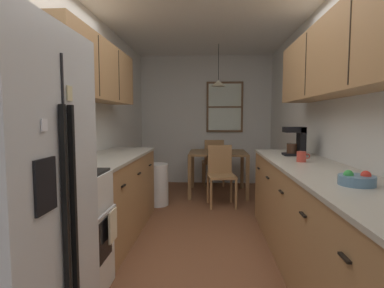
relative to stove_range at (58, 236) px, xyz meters
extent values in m
plane|color=brown|center=(0.99, 1.47, -0.47)|extent=(12.00, 12.00, 0.00)
cube|color=silver|center=(-0.36, 1.47, 0.80)|extent=(0.10, 9.00, 2.55)
cube|color=silver|center=(2.34, 1.47, 0.80)|extent=(0.10, 9.00, 2.55)
cube|color=silver|center=(0.99, 4.12, 0.80)|extent=(4.40, 0.10, 2.55)
cube|color=white|center=(0.99, 1.47, 2.12)|extent=(4.40, 9.00, 0.08)
cube|color=black|center=(0.43, -0.72, 0.34)|extent=(0.01, 0.01, 1.56)
cube|color=black|center=(0.45, -0.76, 0.34)|extent=(0.02, 0.02, 1.11)
cube|color=black|center=(0.45, -0.68, 0.34)|extent=(0.02, 0.02, 1.11)
cube|color=black|center=(0.43, -0.89, 0.57)|extent=(0.01, 0.15, 0.22)
cube|color=beige|center=(0.43, -0.65, 0.96)|extent=(0.01, 0.05, 0.07)
cube|color=white|center=(0.43, -0.88, 0.81)|extent=(0.01, 0.04, 0.05)
cube|color=white|center=(0.00, 0.00, -0.02)|extent=(0.62, 0.61, 0.90)
cube|color=black|center=(0.32, 0.00, -0.05)|extent=(0.01, 0.43, 0.30)
cube|color=silver|center=(0.34, 0.00, 0.16)|extent=(0.02, 0.49, 0.02)
cube|color=black|center=(0.00, 0.00, 0.44)|extent=(0.59, 0.58, 0.02)
cube|color=white|center=(-0.28, 0.00, 0.53)|extent=(0.06, 0.61, 0.20)
cylinder|color=#2D2D2D|center=(-0.14, -0.13, 0.45)|extent=(0.15, 0.15, 0.01)
cylinder|color=#2D2D2D|center=(-0.14, 0.13, 0.45)|extent=(0.15, 0.15, 0.01)
cylinder|color=#2D2D2D|center=(0.14, -0.13, 0.45)|extent=(0.15, 0.15, 0.01)
cylinder|color=#2D2D2D|center=(0.14, 0.13, 0.45)|extent=(0.15, 0.15, 0.01)
cube|color=black|center=(-0.12, 0.00, 1.16)|extent=(0.38, 0.58, 0.30)
cube|color=black|center=(0.08, -0.06, 1.16)|extent=(0.01, 0.35, 0.20)
cube|color=#2D2D33|center=(0.08, 0.20, 1.16)|extent=(0.01, 0.12, 0.20)
cube|color=#A87A4C|center=(-0.01, 1.24, -0.04)|extent=(0.60, 1.84, 0.87)
cube|color=#B7B2A3|center=(-0.01, 1.24, 0.41)|extent=(0.63, 1.86, 0.03)
cube|color=black|center=(0.31, 0.62, 0.23)|extent=(0.02, 0.10, 0.01)
cube|color=black|center=(0.31, 1.24, 0.23)|extent=(0.02, 0.10, 0.01)
cube|color=black|center=(0.31, 1.85, 0.23)|extent=(0.02, 0.10, 0.01)
cube|color=#A87A4C|center=(-0.15, 1.19, 1.34)|extent=(0.32, 1.94, 0.63)
cube|color=#2D2319|center=(0.02, 0.87, 1.34)|extent=(0.01, 0.01, 0.58)
cube|color=#2D2319|center=(0.02, 1.51, 1.34)|extent=(0.01, 0.01, 0.58)
cube|color=#A87A4C|center=(1.99, 0.48, -0.04)|extent=(0.60, 3.01, 0.87)
cube|color=#B7B2A3|center=(1.99, 0.48, 0.41)|extent=(0.63, 3.03, 0.03)
cube|color=black|center=(1.68, -0.73, 0.23)|extent=(0.02, 0.10, 0.01)
cube|color=black|center=(1.68, -0.13, 0.23)|extent=(0.02, 0.10, 0.01)
cube|color=black|center=(1.68, 0.48, 0.23)|extent=(0.02, 0.10, 0.01)
cube|color=black|center=(1.68, 1.08, 0.23)|extent=(0.02, 0.10, 0.01)
cube|color=black|center=(1.68, 1.68, 0.23)|extent=(0.02, 0.10, 0.01)
cube|color=#A87A4C|center=(2.13, 0.43, 1.34)|extent=(0.32, 2.71, 0.62)
cube|color=#2D2319|center=(1.97, -0.02, 1.34)|extent=(0.01, 0.01, 0.57)
cube|color=#2D2319|center=(1.97, 0.88, 1.34)|extent=(0.01, 0.01, 0.57)
cube|color=brown|center=(1.22, 3.16, 0.25)|extent=(0.98, 0.90, 0.03)
cube|color=brown|center=(0.76, 2.74, -0.12)|extent=(0.06, 0.06, 0.70)
cube|color=brown|center=(1.68, 2.74, -0.12)|extent=(0.06, 0.06, 0.70)
cube|color=brown|center=(0.76, 3.58, -0.12)|extent=(0.06, 0.06, 0.70)
cube|color=brown|center=(1.68, 3.58, -0.12)|extent=(0.06, 0.06, 0.70)
cube|color=#A87A4C|center=(1.26, 2.43, -0.02)|extent=(0.45, 0.45, 0.04)
cube|color=#A87A4C|center=(1.24, 2.61, 0.20)|extent=(0.37, 0.08, 0.45)
cylinder|color=#A87A4C|center=(1.47, 2.27, -0.26)|extent=(0.04, 0.04, 0.43)
cylinder|color=#A87A4C|center=(1.11, 2.22, -0.26)|extent=(0.04, 0.04, 0.43)
cylinder|color=#A87A4C|center=(1.42, 2.63, -0.26)|extent=(0.04, 0.04, 0.43)
cylinder|color=#A87A4C|center=(1.06, 2.59, -0.26)|extent=(0.04, 0.04, 0.43)
cube|color=#A87A4C|center=(1.14, 3.89, -0.02)|extent=(0.44, 0.44, 0.04)
cube|color=#A87A4C|center=(1.17, 3.71, 0.20)|extent=(0.37, 0.07, 0.45)
cylinder|color=#A87A4C|center=(0.94, 4.05, -0.26)|extent=(0.04, 0.04, 0.43)
cylinder|color=#A87A4C|center=(1.30, 4.09, -0.26)|extent=(0.04, 0.04, 0.43)
cylinder|color=#A87A4C|center=(0.99, 3.69, -0.26)|extent=(0.04, 0.04, 0.43)
cylinder|color=#A87A4C|center=(1.35, 3.73, -0.26)|extent=(0.04, 0.04, 0.43)
cylinder|color=black|center=(1.22, 3.16, 1.78)|extent=(0.01, 0.01, 0.60)
cone|color=beige|center=(1.22, 3.16, 1.43)|extent=(0.24, 0.24, 0.10)
sphere|color=white|center=(1.22, 3.16, 1.45)|extent=(0.06, 0.06, 0.06)
cube|color=brown|center=(1.37, 4.05, 1.06)|extent=(0.72, 0.04, 0.99)
cube|color=silver|center=(1.37, 4.04, 1.06)|extent=(0.64, 0.01, 0.91)
cube|color=brown|center=(1.37, 4.03, 1.06)|extent=(0.64, 0.02, 0.03)
cylinder|color=white|center=(0.29, 2.42, -0.16)|extent=(0.33, 0.33, 0.63)
cylinder|color=#265999|center=(-0.01, 0.57, 0.50)|extent=(0.12, 0.12, 0.15)
cylinder|color=white|center=(-0.01, 0.57, 0.59)|extent=(0.13, 0.13, 0.02)
cube|color=beige|center=(0.35, 0.15, 0.03)|extent=(0.02, 0.16, 0.24)
cube|color=black|center=(2.01, 1.35, 0.44)|extent=(0.22, 0.18, 0.02)
cube|color=black|center=(2.09, 1.35, 0.59)|extent=(0.06, 0.18, 0.32)
cube|color=black|center=(2.01, 1.35, 0.71)|extent=(0.22, 0.18, 0.06)
cylinder|color=#331E14|center=(1.99, 1.35, 0.51)|extent=(0.11, 0.11, 0.11)
cylinder|color=#BF3F33|center=(1.95, 0.85, 0.48)|extent=(0.09, 0.09, 0.10)
torus|color=#BF3F33|center=(2.01, 0.85, 0.48)|extent=(0.05, 0.01, 0.05)
cylinder|color=#597F9E|center=(1.99, -0.15, 0.46)|extent=(0.22, 0.22, 0.06)
cylinder|color=black|center=(1.99, -0.15, 0.47)|extent=(0.18, 0.18, 0.03)
sphere|color=red|center=(2.04, -0.17, 0.49)|extent=(0.06, 0.06, 0.06)
sphere|color=green|center=(1.94, -0.15, 0.49)|extent=(0.06, 0.06, 0.06)
cylinder|color=#E0D14C|center=(1.21, 3.13, 0.29)|extent=(0.17, 0.17, 0.06)
camera|label=1|loc=(1.09, -2.05, 0.84)|focal=28.43mm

